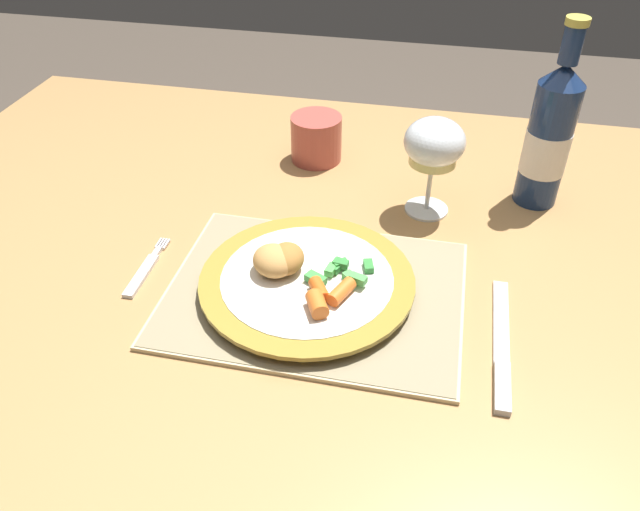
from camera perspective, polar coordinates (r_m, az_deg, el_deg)
dining_table at (r=0.92m, az=0.19°, el=-3.52°), size 1.40×0.97×0.74m
placemat at (r=0.79m, az=-0.46°, el=-3.40°), size 0.37×0.28×0.01m
dinner_plate at (r=0.78m, az=-0.94°, el=-2.51°), size 0.27×0.27×0.02m
breaded_croquettes at (r=0.78m, az=-3.74°, el=-0.39°), size 0.08×0.08×0.03m
green_beans_pile at (r=0.78m, az=1.95°, el=-1.45°), size 0.08×0.06×0.02m
glazed_carrots at (r=0.74m, az=0.55°, el=-3.74°), size 0.06×0.07×0.02m
fork at (r=0.86m, az=-15.75°, el=-1.36°), size 0.02×0.13×0.01m
table_knife at (r=0.74m, az=16.27°, el=-8.53°), size 0.02×0.21×0.01m
wine_glass at (r=0.90m, az=10.40°, el=9.81°), size 0.09×0.09×0.15m
bottle at (r=0.97m, az=20.20°, el=10.18°), size 0.07×0.07×0.28m
drinking_cup at (r=1.06m, az=-0.35°, el=10.77°), size 0.08×0.08×0.08m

